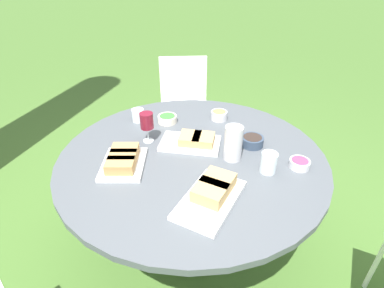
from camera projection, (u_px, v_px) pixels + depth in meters
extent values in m
plane|color=#446B2B|center=(192.00, 245.00, 2.02)|extent=(40.00, 40.00, 0.00)
cylinder|color=#4C4C51|center=(192.00, 244.00, 2.02)|extent=(0.46, 0.46, 0.02)
cylinder|color=#4C4C51|center=(192.00, 205.00, 1.83)|extent=(0.11, 0.11, 0.70)
cylinder|color=#4C5156|center=(192.00, 156.00, 1.63)|extent=(1.43, 1.43, 0.03)
cube|color=white|center=(184.00, 110.00, 2.78)|extent=(0.47, 0.49, 0.04)
cube|color=white|center=(183.00, 79.00, 2.83)|extent=(0.08, 0.44, 0.42)
cylinder|color=white|center=(164.00, 142.00, 2.74)|extent=(0.03, 0.03, 0.43)
cylinder|color=white|center=(207.00, 141.00, 2.76)|extent=(0.03, 0.03, 0.43)
cylinder|color=white|center=(165.00, 123.00, 3.05)|extent=(0.03, 0.03, 0.43)
cylinder|color=white|center=(203.00, 122.00, 3.07)|extent=(0.03, 0.03, 0.43)
cylinder|color=white|center=(376.00, 263.00, 1.66)|extent=(0.03, 0.03, 0.43)
cylinder|color=silver|center=(233.00, 143.00, 1.54)|extent=(0.09, 0.09, 0.19)
cone|color=silver|center=(232.00, 126.00, 1.53)|extent=(0.02, 0.02, 0.02)
cylinder|color=silver|center=(148.00, 141.00, 1.73)|extent=(0.06, 0.06, 0.01)
cylinder|color=silver|center=(148.00, 134.00, 1.71)|extent=(0.01, 0.01, 0.08)
cylinder|color=maroon|center=(147.00, 121.00, 1.66)|extent=(0.08, 0.08, 0.09)
cube|color=white|center=(190.00, 143.00, 1.69)|extent=(0.30, 0.38, 0.02)
cube|color=tan|center=(203.00, 140.00, 1.67)|extent=(0.16, 0.15, 0.04)
cube|color=tan|center=(190.00, 138.00, 1.68)|extent=(0.16, 0.15, 0.04)
cube|color=white|center=(124.00, 164.00, 1.53)|extent=(0.31, 0.26, 0.02)
cube|color=#B2844C|center=(120.00, 166.00, 1.45)|extent=(0.12, 0.15, 0.05)
cube|color=#B2844C|center=(123.00, 158.00, 1.51)|extent=(0.12, 0.15, 0.05)
cube|color=#B2844C|center=(125.00, 151.00, 1.56)|extent=(0.12, 0.15, 0.05)
cube|color=white|center=(210.00, 200.00, 1.30)|extent=(0.41, 0.39, 0.02)
cube|color=tan|center=(218.00, 182.00, 1.34)|extent=(0.18, 0.18, 0.06)
cube|color=tan|center=(210.00, 193.00, 1.28)|extent=(0.18, 0.18, 0.06)
cylinder|color=silver|center=(219.00, 115.00, 1.95)|extent=(0.10, 0.10, 0.06)
cylinder|color=#E0C147|center=(219.00, 113.00, 1.94)|extent=(0.09, 0.09, 0.03)
cylinder|color=beige|center=(167.00, 119.00, 1.92)|extent=(0.12, 0.12, 0.04)
cylinder|color=#387533|center=(167.00, 117.00, 1.91)|extent=(0.10, 0.10, 0.02)
cylinder|color=#334256|center=(252.00, 141.00, 1.68)|extent=(0.13, 0.13, 0.05)
cylinder|color=#2D231E|center=(252.00, 139.00, 1.67)|extent=(0.10, 0.10, 0.02)
cylinder|color=silver|center=(299.00, 164.00, 1.51)|extent=(0.10, 0.10, 0.04)
cylinder|color=#D6385B|center=(300.00, 162.00, 1.50)|extent=(0.08, 0.08, 0.02)
cylinder|color=silver|center=(138.00, 115.00, 1.93)|extent=(0.08, 0.08, 0.08)
cylinder|color=silver|center=(269.00, 163.00, 1.46)|extent=(0.08, 0.08, 0.11)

